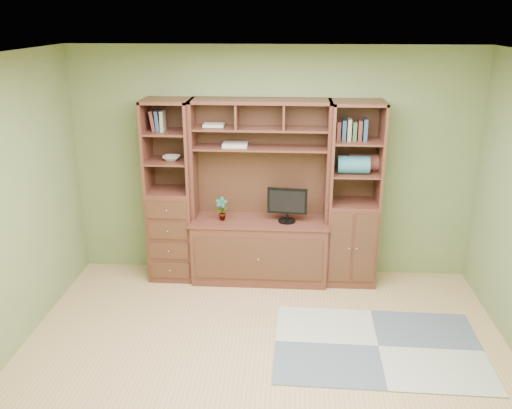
# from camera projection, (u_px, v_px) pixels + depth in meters

# --- Properties ---
(room) EXTENTS (4.60, 4.10, 2.64)m
(room) POSITION_uv_depth(u_px,v_px,m) (263.00, 232.00, 4.20)
(room) COLOR tan
(room) RESTS_ON ground
(center_hutch) EXTENTS (1.54, 0.53, 2.05)m
(center_hutch) POSITION_uv_depth(u_px,v_px,m) (260.00, 195.00, 5.93)
(center_hutch) COLOR #55291D
(center_hutch) RESTS_ON ground
(left_tower) EXTENTS (0.50, 0.45, 2.05)m
(left_tower) POSITION_uv_depth(u_px,v_px,m) (170.00, 192.00, 6.03)
(left_tower) COLOR #55291D
(left_tower) RESTS_ON ground
(right_tower) EXTENTS (0.55, 0.45, 2.05)m
(right_tower) POSITION_uv_depth(u_px,v_px,m) (354.00, 196.00, 5.91)
(right_tower) COLOR #55291D
(right_tower) RESTS_ON ground
(rug) EXTENTS (1.92, 1.30, 0.01)m
(rug) POSITION_uv_depth(u_px,v_px,m) (378.00, 346.00, 4.98)
(rug) COLOR gray
(rug) RESTS_ON ground
(monitor) EXTENTS (0.45, 0.24, 0.53)m
(monitor) POSITION_uv_depth(u_px,v_px,m) (287.00, 199.00, 5.89)
(monitor) COLOR black
(monitor) RESTS_ON center_hutch
(orchid) EXTENTS (0.14, 0.09, 0.27)m
(orchid) POSITION_uv_depth(u_px,v_px,m) (222.00, 209.00, 5.98)
(orchid) COLOR #995B33
(orchid) RESTS_ON center_hutch
(magazines) EXTENTS (0.27, 0.20, 0.04)m
(magazines) POSITION_uv_depth(u_px,v_px,m) (235.00, 145.00, 5.85)
(magazines) COLOR #BEADA2
(magazines) RESTS_ON center_hutch
(bowl) EXTENTS (0.19, 0.19, 0.05)m
(bowl) POSITION_uv_depth(u_px,v_px,m) (171.00, 158.00, 5.90)
(bowl) COLOR beige
(bowl) RESTS_ON left_tower
(blanket_teal) EXTENTS (0.33, 0.19, 0.19)m
(blanket_teal) POSITION_uv_depth(u_px,v_px,m) (353.00, 165.00, 5.74)
(blanket_teal) COLOR #2F6D7C
(blanket_teal) RESTS_ON right_tower
(blanket_red) EXTENTS (0.32, 0.18, 0.18)m
(blanket_red) POSITION_uv_depth(u_px,v_px,m) (364.00, 162.00, 5.86)
(blanket_red) COLOR brown
(blanket_red) RESTS_ON right_tower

